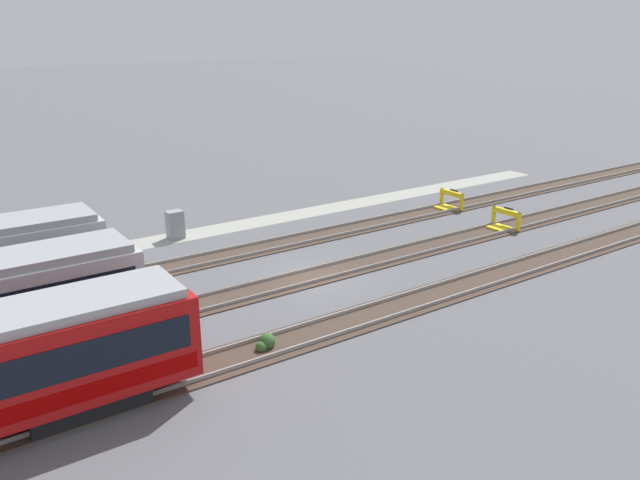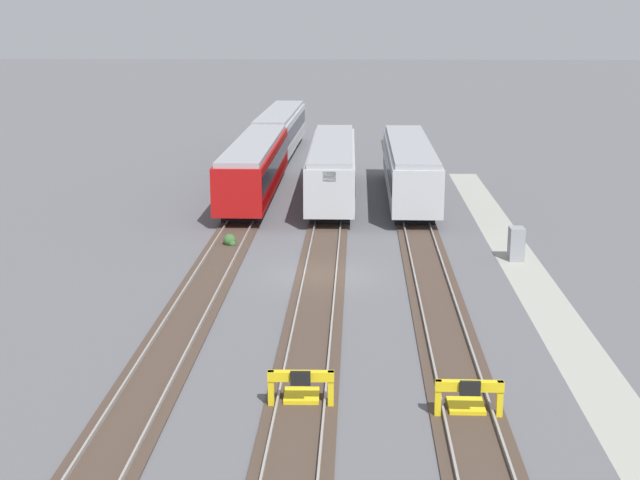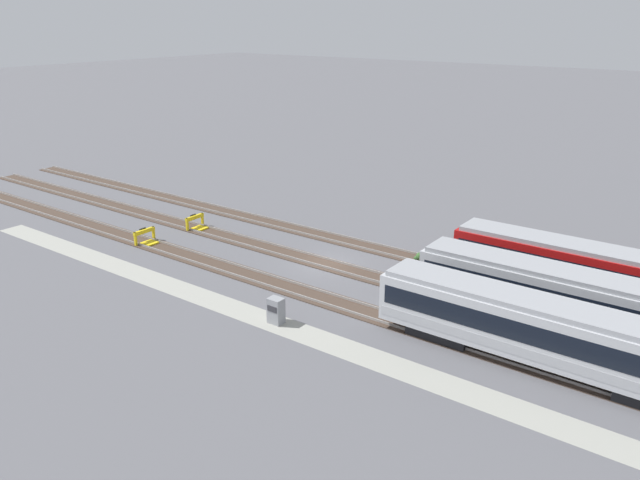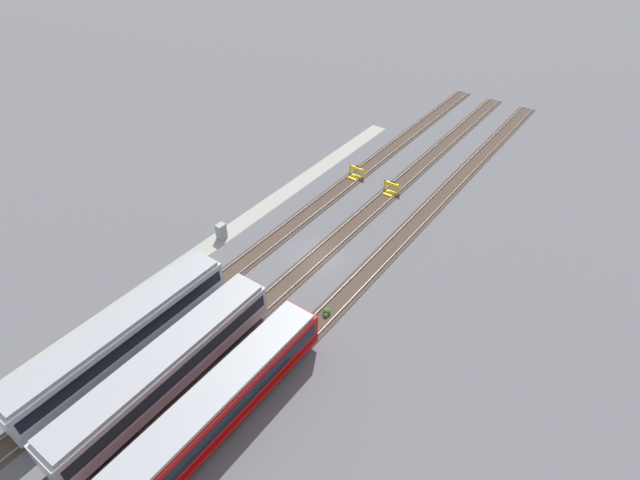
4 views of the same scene
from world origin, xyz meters
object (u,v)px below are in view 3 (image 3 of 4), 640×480
at_px(electrical_cabinet, 276,311).
at_px(weed_clump, 420,257).
at_px(bumper_stop_near_inner_track, 197,223).
at_px(subway_car_front_row_leftmost, 593,272).
at_px(subway_car_front_row_centre, 571,299).
at_px(bumper_stop_nearest_track, 147,238).
at_px(subway_car_front_row_left_inner, 543,332).

distance_m(electrical_cabinet, weed_clump, 14.38).
height_order(bumper_stop_near_inner_track, weed_clump, bumper_stop_near_inner_track).
xyz_separation_m(subway_car_front_row_leftmost, bumper_stop_near_inner_track, (-31.09, -4.94, -1.53)).
bearing_deg(subway_car_front_row_centre, bumper_stop_near_inner_track, 179.94).
bearing_deg(bumper_stop_nearest_track, weed_clump, 26.83).
xyz_separation_m(subway_car_front_row_leftmost, subway_car_front_row_centre, (0.00, -4.97, 0.00)).
distance_m(subway_car_front_row_centre, weed_clump, 13.22).
xyz_separation_m(bumper_stop_near_inner_track, electrical_cabinet, (16.78, -9.31, 0.29)).
height_order(subway_car_front_row_leftmost, subway_car_front_row_left_inner, same).
height_order(subway_car_front_row_left_inner, subway_car_front_row_centre, same).
xyz_separation_m(subway_car_front_row_left_inner, subway_car_front_row_centre, (0.00, 4.88, 0.00)).
bearing_deg(subway_car_front_row_leftmost, electrical_cabinet, -135.11).
xyz_separation_m(subway_car_front_row_leftmost, subway_car_front_row_left_inner, (0.00, -9.86, 0.00)).
bearing_deg(subway_car_front_row_leftmost, subway_car_front_row_left_inner, -90.00).
height_order(subway_car_front_row_left_inner, electrical_cabinet, subway_car_front_row_left_inner).
distance_m(subway_car_front_row_leftmost, bumper_stop_nearest_track, 33.16).
bearing_deg(weed_clump, subway_car_front_row_centre, -22.08).
bearing_deg(weed_clump, electrical_cabinet, -98.70).
relative_size(bumper_stop_nearest_track, bumper_stop_near_inner_track, 1.00).
relative_size(subway_car_front_row_left_inner, electrical_cabinet, 11.26).
bearing_deg(electrical_cabinet, subway_car_front_row_left_inner, 17.08).
bearing_deg(bumper_stop_near_inner_track, electrical_cabinet, -29.03).
bearing_deg(subway_car_front_row_leftmost, bumper_stop_nearest_track, -162.60).
height_order(subway_car_front_row_centre, bumper_stop_near_inner_track, subway_car_front_row_centre).
distance_m(subway_car_front_row_leftmost, weed_clump, 12.27).
bearing_deg(bumper_stop_near_inner_track, bumper_stop_nearest_track, -95.96).
height_order(subway_car_front_row_leftmost, electrical_cabinet, subway_car_front_row_leftmost).
distance_m(subway_car_front_row_leftmost, bumper_stop_near_inner_track, 31.52).
xyz_separation_m(bumper_stop_nearest_track, weed_clump, (19.48, 9.85, -0.27)).
xyz_separation_m(bumper_stop_nearest_track, electrical_cabinet, (17.30, -4.35, 0.29)).
bearing_deg(subway_car_front_row_leftmost, subway_car_front_row_centre, -90.00).
bearing_deg(electrical_cabinet, subway_car_front_row_centre, 32.97).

